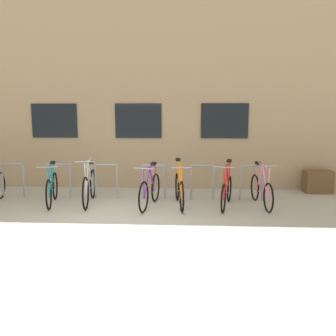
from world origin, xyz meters
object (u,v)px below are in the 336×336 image
object	(u,v)px
bicycle_purple	(150,190)
bicycle_orange	(179,189)
bicycle_red	(227,190)
bicycle_silver	(89,186)
bicycle_teal	(52,188)
bicycle_pink	(261,190)
planter_box	(318,182)

from	to	relation	value
bicycle_purple	bicycle_orange	distance (m)	0.68
bicycle_red	bicycle_silver	distance (m)	3.22
bicycle_purple	bicycle_teal	distance (m)	2.33
bicycle_pink	planter_box	size ratio (longest dim) A/B	2.46
bicycle_purple	bicycle_silver	distance (m)	1.48
bicycle_pink	bicycle_teal	distance (m)	4.89
bicycle_orange	bicycle_teal	world-z (taller)	bicycle_orange
bicycle_purple	bicycle_silver	world-z (taller)	bicycle_silver
bicycle_orange	bicycle_pink	bearing A→B (deg)	2.89
bicycle_pink	bicycle_orange	bearing A→B (deg)	-177.11
bicycle_pink	bicycle_red	bearing A→B (deg)	-171.09
bicycle_pink	bicycle_silver	bearing A→B (deg)	-179.90
bicycle_red	bicycle_teal	xyz separation A→B (m)	(-4.08, 0.01, 0.01)
bicycle_red	bicycle_pink	size ratio (longest dim) A/B	0.95
bicycle_red	bicycle_silver	bearing A→B (deg)	177.87
bicycle_orange	bicycle_teal	distance (m)	2.99
bicycle_purple	bicycle_teal	bearing A→B (deg)	178.13
bicycle_teal	planter_box	xyz separation A→B (m)	(6.70, 1.56, -0.08)
bicycle_purple	bicycle_pink	world-z (taller)	bicycle_pink
bicycle_pink	bicycle_teal	xyz separation A→B (m)	(-4.89, -0.12, 0.01)
bicycle_purple	bicycle_teal	world-z (taller)	bicycle_purple
bicycle_pink	planter_box	distance (m)	2.32
bicycle_red	bicycle_pink	world-z (taller)	bicycle_red
bicycle_purple	bicycle_teal	xyz separation A→B (m)	(-2.32, 0.08, 0.00)
bicycle_silver	bicycle_teal	world-z (taller)	bicycle_silver
bicycle_teal	planter_box	size ratio (longest dim) A/B	2.35
bicycle_orange	bicycle_teal	bearing A→B (deg)	-179.51
bicycle_orange	bicycle_pink	world-z (taller)	bicycle_orange
bicycle_red	bicycle_silver	size ratio (longest dim) A/B	0.89
bicycle_purple	bicycle_orange	size ratio (longest dim) A/B	0.95
bicycle_silver	planter_box	world-z (taller)	bicycle_silver
bicycle_purple	bicycle_orange	bearing A→B (deg)	8.64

